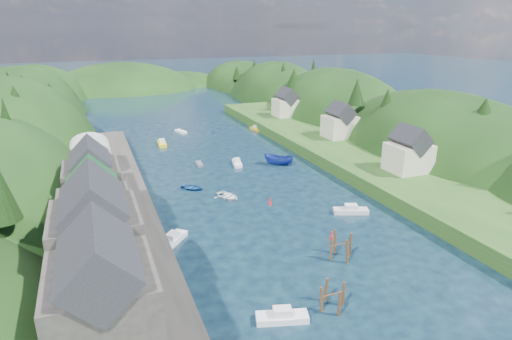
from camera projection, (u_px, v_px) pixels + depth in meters
name	position (u px, v px, depth m)	size (l,w,h in m)	color
ground	(219.00, 157.00, 93.45)	(600.00, 600.00, 0.00)	black
hillside_left	(10.00, 181.00, 102.42)	(44.00, 245.56, 52.00)	black
hillside_right	(335.00, 143.00, 133.50)	(36.00, 245.56, 48.00)	black
far_hills	(148.00, 109.00, 206.66)	(103.00, 68.00, 44.00)	black
hill_trees	(202.00, 96.00, 103.41)	(91.61, 151.45, 12.39)	black
quay_left	(114.00, 229.00, 58.34)	(12.00, 110.00, 2.00)	#2D2B28
terrace_left_grass	(58.00, 236.00, 55.83)	(12.00, 110.00, 2.50)	#234719
quayside_buildings	(97.00, 234.00, 43.71)	(8.00, 35.84, 12.90)	#2D2B28
boat_sheds	(91.00, 162.00, 73.04)	(7.00, 21.00, 7.50)	#2D2D30
terrace_right	(343.00, 152.00, 92.94)	(16.00, 120.00, 2.40)	#234719
right_bank_cottages	(335.00, 123.00, 99.85)	(9.00, 59.24, 8.41)	beige
piling_cluster_near	(332.00, 299.00, 43.16)	(3.07, 2.88, 3.35)	#382314
piling_cluster_far	(341.00, 248.00, 52.63)	(3.31, 3.08, 3.71)	#382314
channel_buoy_near	(332.00, 235.00, 57.62)	(0.70, 0.70, 1.10)	red
channel_buoy_far	(270.00, 201.00, 68.76)	(0.70, 0.70, 1.10)	red
moored_boats	(255.00, 208.00, 65.68)	(37.42, 97.37, 2.44)	gold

